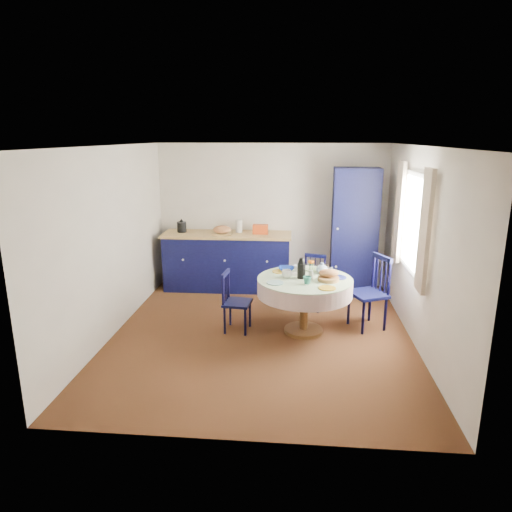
{
  "coord_description": "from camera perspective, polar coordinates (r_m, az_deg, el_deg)",
  "views": [
    {
      "loc": [
        0.44,
        -5.71,
        2.62
      ],
      "look_at": [
        -0.09,
        0.2,
        1.05
      ],
      "focal_mm": 32.0,
      "sensor_mm": 36.0,
      "label": 1
    }
  ],
  "objects": [
    {
      "name": "chair_left",
      "position": [
        6.28,
        -2.67,
        -5.65
      ],
      "size": [
        0.4,
        0.41,
        0.84
      ],
      "rotation": [
        0.0,
        0.0,
        1.46
      ],
      "color": "black",
      "rests_on": "floor"
    },
    {
      "name": "kitchen_counter",
      "position": [
        7.99,
        -3.6,
        -0.56
      ],
      "size": [
        2.22,
        0.72,
        1.23
      ],
      "rotation": [
        0.0,
        0.0,
        0.01
      ],
      "color": "black",
      "rests_on": "floor"
    },
    {
      "name": "mug_b",
      "position": [
        5.9,
        6.41,
        -3.03
      ],
      "size": [
        0.11,
        0.11,
        0.1
      ],
      "primitive_type": "imported",
      "color": "#24685C",
      "rests_on": "dining_table"
    },
    {
      "name": "mug_c",
      "position": [
        6.42,
        8.45,
        -1.6
      ],
      "size": [
        0.13,
        0.13,
        0.11
      ],
      "primitive_type": "imported",
      "color": "black",
      "rests_on": "dining_table"
    },
    {
      "name": "wall_left",
      "position": [
        6.36,
        -17.56,
        1.68
      ],
      "size": [
        0.02,
        4.5,
        2.5
      ],
      "primitive_type": "cube",
      "color": "beige",
      "rests_on": "floor"
    },
    {
      "name": "dining_table",
      "position": [
        6.18,
        6.18,
        -3.88
      ],
      "size": [
        1.28,
        1.28,
        1.05
      ],
      "color": "#513817",
      "rests_on": "floor"
    },
    {
      "name": "ceiling",
      "position": [
        5.73,
        0.76,
        13.61
      ],
      "size": [
        4.5,
        4.5,
        0.0
      ],
      "primitive_type": "plane",
      "rotation": [
        3.14,
        0.0,
        0.0
      ],
      "color": "white",
      "rests_on": "wall_back"
    },
    {
      "name": "mug_d",
      "position": [
        6.43,
        5.16,
        -1.53
      ],
      "size": [
        0.1,
        0.1,
        0.09
      ],
      "primitive_type": "imported",
      "color": "silver",
      "rests_on": "dining_table"
    },
    {
      "name": "window",
      "position": [
        6.3,
        19.01,
        3.98
      ],
      "size": [
        0.1,
        1.74,
        1.45
      ],
      "color": "white",
      "rests_on": "wall_right"
    },
    {
      "name": "wall_back",
      "position": [
        8.09,
        1.95,
        5.06
      ],
      "size": [
        4.0,
        0.02,
        2.5
      ],
      "primitive_type": "cube",
      "color": "beige",
      "rests_on": "floor"
    },
    {
      "name": "floor",
      "position": [
        6.3,
        0.68,
        -9.76
      ],
      "size": [
        4.5,
        4.5,
        0.0
      ],
      "primitive_type": "plane",
      "color": "black",
      "rests_on": "ground"
    },
    {
      "name": "cobalt_bowl",
      "position": [
        6.44,
        3.83,
        -1.64
      ],
      "size": [
        0.23,
        0.23,
        0.06
      ],
      "primitive_type": "imported",
      "color": "navy",
      "rests_on": "dining_table"
    },
    {
      "name": "chair_far",
      "position": [
        7.14,
        7.07,
        -3.21
      ],
      "size": [
        0.47,
        0.45,
        0.84
      ],
      "rotation": [
        0.0,
        0.0,
        -0.31
      ],
      "color": "black",
      "rests_on": "floor"
    },
    {
      "name": "chair_right",
      "position": [
        6.54,
        14.14,
        -4.35
      ],
      "size": [
        0.59,
        0.6,
        1.03
      ],
      "rotation": [
        0.0,
        0.0,
        -1.13
      ],
      "color": "black",
      "rests_on": "floor"
    },
    {
      "name": "pantry_cabinet",
      "position": [
        7.78,
        12.17,
        2.93
      ],
      "size": [
        0.76,
        0.56,
        2.12
      ],
      "rotation": [
        0.0,
        0.0,
        -0.02
      ],
      "color": "black",
      "rests_on": "floor"
    },
    {
      "name": "mug_a",
      "position": [
        6.14,
        3.85,
        -2.24
      ],
      "size": [
        0.13,
        0.13,
        0.1
      ],
      "primitive_type": "imported",
      "color": "silver",
      "rests_on": "dining_table"
    },
    {
      "name": "wall_right",
      "position": [
        6.08,
        19.86,
        0.89
      ],
      "size": [
        0.02,
        4.5,
        2.5
      ],
      "primitive_type": "cube",
      "color": "beige",
      "rests_on": "floor"
    }
  ]
}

